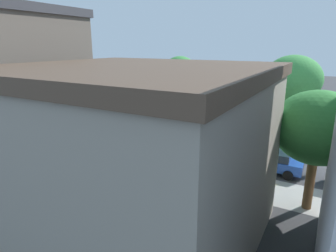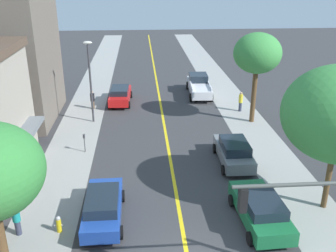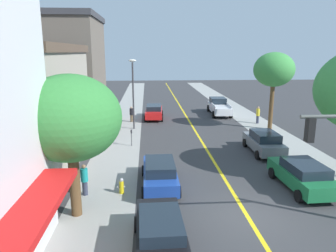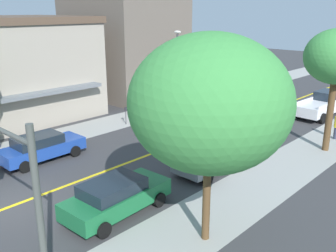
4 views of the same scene
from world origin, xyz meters
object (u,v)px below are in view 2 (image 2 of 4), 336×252
object	(u,v)px
traffic_light_mast	(330,215)
white_pickup_truck	(199,85)
blue_sedan_left_curb	(103,206)
pedestrian_yellow_shirt	(241,101)
street_tree_left_far	(257,54)
fire_hydrant	(59,224)
red_sedan_left_curb	(120,95)
parking_meter	(84,140)
pedestrian_teal_shirt	(17,219)
street_lamp	(90,74)
grey_sedan_right_curb	(234,151)
pedestrian_black_shirt	(93,100)
green_sedan_right_curb	(260,209)

from	to	relation	value
traffic_light_mast	white_pickup_truck	world-z (taller)	traffic_light_mast
blue_sedan_left_curb	pedestrian_yellow_shirt	bearing A→B (deg)	-35.80
street_tree_left_far	white_pickup_truck	xyz separation A→B (m)	(-3.25, 7.72, -4.69)
fire_hydrant	red_sedan_left_curb	size ratio (longest dim) A/B	0.18
fire_hydrant	traffic_light_mast	distance (m)	11.96
parking_meter	traffic_light_mast	size ratio (longest dim) A/B	0.24
pedestrian_teal_shirt	pedestrian_yellow_shirt	bearing A→B (deg)	-57.81
street_lamp	grey_sedan_right_curb	xyz separation A→B (m)	(9.80, -8.14, -3.23)
pedestrian_black_shirt	green_sedan_right_curb	bearing A→B (deg)	-125.05
traffic_light_mast	pedestrian_black_shirt	size ratio (longest dim) A/B	3.36
fire_hydrant	pedestrian_teal_shirt	size ratio (longest dim) A/B	0.51
traffic_light_mast	grey_sedan_right_curb	distance (m)	11.35
grey_sedan_right_curb	pedestrian_teal_shirt	distance (m)	13.37
white_pickup_truck	green_sedan_right_curb	bearing A→B (deg)	-177.91
street_lamp	white_pickup_truck	size ratio (longest dim) A/B	1.08
parking_meter	pedestrian_teal_shirt	size ratio (longest dim) A/B	0.78
red_sedan_left_curb	green_sedan_right_curb	size ratio (longest dim) A/B	1.01
green_sedan_right_curb	street_lamp	bearing A→B (deg)	31.15
fire_hydrant	pedestrian_black_shirt	distance (m)	17.63
street_tree_left_far	white_pickup_truck	size ratio (longest dim) A/B	1.19
pedestrian_black_shirt	grey_sedan_right_curb	bearing A→B (deg)	-112.66
fire_hydrant	pedestrian_yellow_shirt	world-z (taller)	pedestrian_yellow_shirt
blue_sedan_left_curb	green_sedan_right_curb	distance (m)	7.71
street_tree_left_far	grey_sedan_right_curb	bearing A→B (deg)	-114.32
blue_sedan_left_curb	pedestrian_yellow_shirt	size ratio (longest dim) A/B	2.68
pedestrian_yellow_shirt	blue_sedan_left_curb	bearing A→B (deg)	78.86
fire_hydrant	parking_meter	world-z (taller)	parking_meter
street_tree_left_far	green_sedan_right_curb	xyz separation A→B (m)	(-3.44, -13.54, -4.80)
street_tree_left_far	traffic_light_mast	size ratio (longest dim) A/B	1.31
fire_hydrant	pedestrian_teal_shirt	xyz separation A→B (m)	(-1.88, -0.06, 0.45)
street_lamp	pedestrian_teal_shirt	bearing A→B (deg)	-97.77
grey_sedan_right_curb	pedestrian_yellow_shirt	xyz separation A→B (m)	(2.92, 9.72, 0.09)
white_pickup_truck	pedestrian_black_shirt	xyz separation A→B (m)	(-10.18, -3.59, -0.07)
blue_sedan_left_curb	street_tree_left_far	bearing A→B (deg)	-41.68
pedestrian_black_shirt	street_lamp	bearing A→B (deg)	-147.85
pedestrian_yellow_shirt	traffic_light_mast	bearing A→B (deg)	107.77
traffic_light_mast	pedestrian_yellow_shirt	distance (m)	21.00
green_sedan_right_curb	pedestrian_yellow_shirt	size ratio (longest dim) A/B	2.72
grey_sedan_right_curb	white_pickup_truck	bearing A→B (deg)	0.64
blue_sedan_left_curb	pedestrian_black_shirt	xyz separation A→B (m)	(-2.32, 16.84, 0.06)
red_sedan_left_curb	pedestrian_yellow_shirt	bearing A→B (deg)	-103.54
street_lamp	red_sedan_left_curb	bearing A→B (deg)	66.44
parking_meter	grey_sedan_right_curb	bearing A→B (deg)	-13.83
pedestrian_teal_shirt	blue_sedan_left_curb	bearing A→B (deg)	-93.32
red_sedan_left_curb	street_lamp	bearing A→B (deg)	158.98
street_tree_left_far	pedestrian_yellow_shirt	bearing A→B (deg)	97.72
pedestrian_yellow_shirt	grey_sedan_right_curb	bearing A→B (deg)	97.44
blue_sedan_left_curb	green_sedan_right_curb	xyz separation A→B (m)	(7.67, -0.83, 0.02)
white_pickup_truck	pedestrian_yellow_shirt	world-z (taller)	white_pickup_truck
pedestrian_yellow_shirt	pedestrian_teal_shirt	size ratio (longest dim) A/B	1.06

